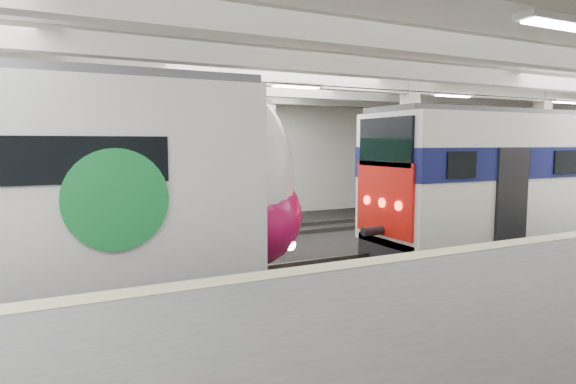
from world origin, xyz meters
TOP-DOWN VIEW (x-y plane):
  - station_hall at (0.00, -1.74)m, footprint 36.00×24.00m
  - older_rer at (8.02, 0.00)m, footprint 12.89×2.85m
  - far_train at (-7.15, 5.50)m, footprint 14.97×3.19m

SIDE VIEW (x-z plane):
  - older_rer at x=8.02m, z-range 0.11..4.38m
  - far_train at x=-7.15m, z-range 0.08..4.81m
  - station_hall at x=0.00m, z-range 0.37..6.12m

